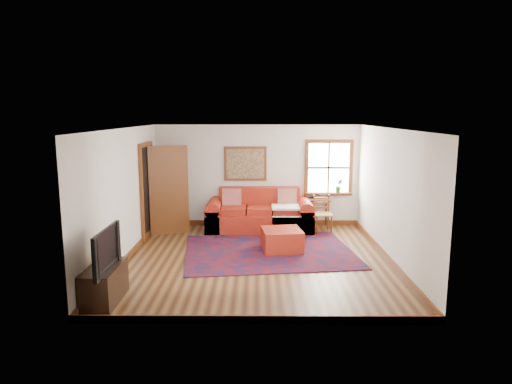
{
  "coord_description": "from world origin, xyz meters",
  "views": [
    {
      "loc": [
        0.02,
        -8.42,
        2.78
      ],
      "look_at": [
        -0.02,
        0.6,
        1.21
      ],
      "focal_mm": 32.0,
      "sensor_mm": 36.0,
      "label": 1
    }
  ],
  "objects_px": {
    "side_table": "(317,204)",
    "ladder_back_chair": "(322,212)",
    "red_leather_sofa": "(260,216)",
    "red_ottoman": "(282,240)",
    "media_cabinet": "(104,284)"
  },
  "relations": [
    {
      "from": "ladder_back_chair",
      "to": "red_ottoman",
      "type": "bearing_deg",
      "value": -124.65
    },
    {
      "from": "red_leather_sofa",
      "to": "red_ottoman",
      "type": "xyz_separation_m",
      "value": [
        0.45,
        -1.69,
        -0.11
      ]
    },
    {
      "from": "red_ottoman",
      "to": "ladder_back_chair",
      "type": "distance_m",
      "value": 1.82
    },
    {
      "from": "side_table",
      "to": "ladder_back_chair",
      "type": "xyz_separation_m",
      "value": [
        0.05,
        -0.48,
        -0.12
      ]
    },
    {
      "from": "red_ottoman",
      "to": "ladder_back_chair",
      "type": "relative_size",
      "value": 0.89
    },
    {
      "from": "side_table",
      "to": "ladder_back_chair",
      "type": "distance_m",
      "value": 0.49
    },
    {
      "from": "red_leather_sofa",
      "to": "red_ottoman",
      "type": "distance_m",
      "value": 1.75
    },
    {
      "from": "ladder_back_chair",
      "to": "red_leather_sofa",
      "type": "bearing_deg",
      "value": 171.93
    },
    {
      "from": "side_table",
      "to": "ladder_back_chair",
      "type": "bearing_deg",
      "value": -83.75
    },
    {
      "from": "red_ottoman",
      "to": "red_leather_sofa",
      "type": "bearing_deg",
      "value": 97.16
    },
    {
      "from": "ladder_back_chair",
      "to": "media_cabinet",
      "type": "relative_size",
      "value": 0.89
    },
    {
      "from": "red_leather_sofa",
      "to": "red_ottoman",
      "type": "bearing_deg",
      "value": -75.17
    },
    {
      "from": "red_ottoman",
      "to": "side_table",
      "type": "distance_m",
      "value": 2.21
    },
    {
      "from": "red_ottoman",
      "to": "side_table",
      "type": "bearing_deg",
      "value": 55.94
    },
    {
      "from": "red_leather_sofa",
      "to": "media_cabinet",
      "type": "xyz_separation_m",
      "value": [
        -2.32,
        -4.28,
        -0.06
      ]
    }
  ]
}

